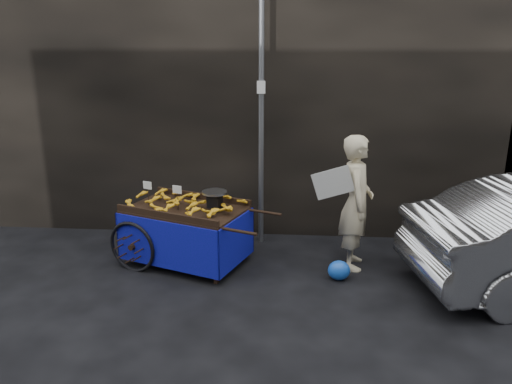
{
  "coord_description": "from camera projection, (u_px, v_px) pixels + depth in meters",
  "views": [
    {
      "loc": [
        0.78,
        -6.02,
        3.04
      ],
      "look_at": [
        0.28,
        0.5,
        1.05
      ],
      "focal_mm": 35.0,
      "sensor_mm": 36.0,
      "label": 1
    }
  ],
  "objects": [
    {
      "name": "vendor",
      "position": [
        356.0,
        203.0,
        6.77
      ],
      "size": [
        0.89,
        0.71,
        1.86
      ],
      "rotation": [
        0.0,
        0.0,
        1.49
      ],
      "color": "beige",
      "rests_on": "ground"
    },
    {
      "name": "building_wall",
      "position": [
        272.0,
        74.0,
        8.4
      ],
      "size": [
        13.5,
        2.0,
        5.0
      ],
      "color": "black",
      "rests_on": "ground"
    },
    {
      "name": "ground",
      "position": [
        232.0,
        277.0,
        6.68
      ],
      "size": [
        80.0,
        80.0,
        0.0
      ],
      "primitive_type": "plane",
      "color": "black",
      "rests_on": "ground"
    },
    {
      "name": "plastic_bag",
      "position": [
        339.0,
        270.0,
        6.59
      ],
      "size": [
        0.3,
        0.24,
        0.27
      ],
      "primitive_type": "ellipsoid",
      "color": "blue",
      "rests_on": "ground"
    },
    {
      "name": "banana_cart",
      "position": [
        183.0,
        213.0,
        6.95
      ],
      "size": [
        2.39,
        1.68,
        1.19
      ],
      "rotation": [
        0.0,
        0.0,
        -0.36
      ],
      "color": "black",
      "rests_on": "ground"
    },
    {
      "name": "street_pole",
      "position": [
        261.0,
        114.0,
        7.31
      ],
      "size": [
        0.12,
        0.1,
        4.0
      ],
      "color": "slate",
      "rests_on": "ground"
    }
  ]
}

